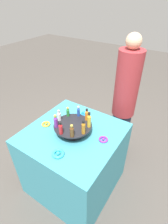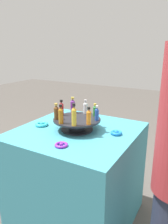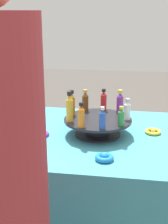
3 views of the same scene
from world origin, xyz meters
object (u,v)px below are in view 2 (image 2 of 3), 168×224
at_px(bottle_amber, 61,115).
at_px(ribbon_bow_blue, 116,133).
at_px(bottle_purple, 73,106).
at_px(display_stand, 77,123).
at_px(ribbon_bow_purple, 61,145).
at_px(bottle_green, 95,110).
at_px(bottle_blue, 97,114).
at_px(bottle_gold, 74,115).
at_px(ribbon_bow_teal, 42,124).
at_px(bottle_brown, 56,112).
at_px(bottle_clear, 86,107).
at_px(ribbon_bow_gold, 88,117).
at_px(bottle_red, 61,108).
at_px(bottle_orange, 89,116).

xyz_separation_m(bottle_amber, ribbon_bow_blue, (0.20, -0.33, -0.14)).
xyz_separation_m(bottle_purple, ribbon_bow_blue, (-0.05, -0.39, -0.13)).
xyz_separation_m(display_stand, ribbon_bow_purple, (-0.29, -0.06, -0.05)).
relative_size(bottle_green, bottle_purple, 0.75).
relative_size(bottle_blue, ribbon_bow_blue, 1.32).
relative_size(bottle_amber, ribbon_bow_blue, 1.63).
distance_m(bottle_gold, bottle_purple, 0.29).
bearing_deg(ribbon_bow_teal, ribbon_bow_purple, -123.00).
xyz_separation_m(bottle_brown, bottle_clear, (0.23, -0.11, -0.00)).
bearing_deg(ribbon_bow_teal, bottle_clear, -52.90).
relative_size(bottle_amber, bottle_gold, 0.87).
xyz_separation_m(bottle_blue, bottle_green, (0.08, 0.06, -0.01)).
bearing_deg(ribbon_bow_gold, bottle_blue, -140.75).
height_order(display_stand, bottle_purple, bottle_purple).
bearing_deg(bottle_brown, bottle_purple, -5.81).
height_order(bottle_amber, bottle_green, bottle_amber).
bearing_deg(ribbon_bow_purple, ribbon_bow_blue, -33.00).
bearing_deg(bottle_red, ribbon_bow_teal, 118.58).
xyz_separation_m(bottle_gold, bottle_clear, (0.28, 0.07, -0.02)).
distance_m(bottle_amber, ribbon_bow_purple, 0.22).
distance_m(bottle_blue, ribbon_bow_blue, 0.19).
xyz_separation_m(bottle_blue, ribbon_bow_blue, (0.02, -0.14, -0.12)).
xyz_separation_m(bottle_red, ribbon_bow_blue, (0.05, -0.43, -0.13)).
xyz_separation_m(bottle_orange, bottle_clear, (0.21, 0.14, -0.01)).
bearing_deg(ribbon_bow_purple, bottle_orange, -18.05).
distance_m(bottle_brown, bottle_gold, 0.19).
height_order(bottle_orange, bottle_red, bottle_orange).
distance_m(display_stand, bottle_green, 0.17).
xyz_separation_m(bottle_gold, ribbon_bow_purple, (-0.15, -0.00, -0.15)).
bearing_deg(bottle_clear, bottle_brown, 154.19).
distance_m(bottle_orange, bottle_green, 0.19).
distance_m(display_stand, bottle_orange, 0.17).
distance_m(bottle_purple, ribbon_bow_purple, 0.45).
distance_m(bottle_amber, ribbon_bow_gold, 0.45).
bearing_deg(bottle_clear, ribbon_bow_blue, -106.26).
bearing_deg(bottle_clear, bottle_purple, 114.19).
bearing_deg(ribbon_bow_blue, ribbon_bow_teal, 102.00).
xyz_separation_m(bottle_brown, bottle_gold, (-0.05, -0.18, 0.02)).
distance_m(bottle_clear, bottle_red, 0.19).
relative_size(bottle_green, ribbon_bow_gold, 1.14).
bearing_deg(ribbon_bow_gold, bottle_amber, -177.25).
height_order(display_stand, ribbon_bow_teal, display_stand).
bearing_deg(ribbon_bow_purple, bottle_green, -3.62).
height_order(bottle_brown, bottle_amber, bottle_amber).
height_order(bottle_amber, bottle_red, bottle_amber).
bearing_deg(bottle_blue, bottle_gold, 154.19).
bearing_deg(bottle_red, ribbon_bow_purple, -145.38).
relative_size(bottle_amber, ribbon_bow_purple, 1.59).
relative_size(display_stand, ribbon_bow_purple, 4.14).
bearing_deg(bottle_blue, bottle_purple, 74.19).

